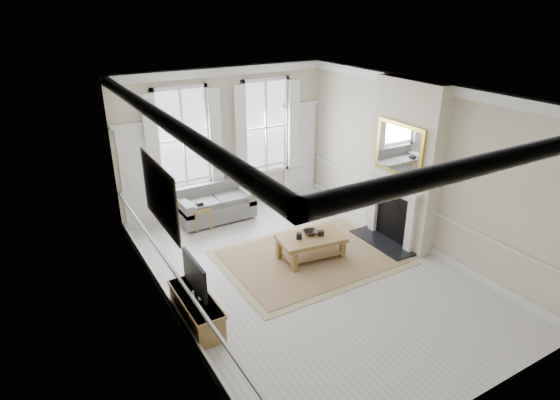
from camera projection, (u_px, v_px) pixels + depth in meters
floor at (308, 274)px, 8.84m from camera, size 7.20×7.20×0.00m
ceiling at (313, 92)px, 7.49m from camera, size 7.20×7.20×0.00m
back_wall at (226, 141)px, 11.02m from camera, size 5.20×0.00×5.20m
left_wall at (166, 224)px, 6.96m from camera, size 0.00×7.20×7.20m
right_wall at (419, 166)px, 9.37m from camera, size 0.00×7.20×7.20m
window_left at (183, 139)px, 10.41m from camera, size 1.26×0.20×2.20m
window_right at (266, 127)px, 11.38m from camera, size 1.26×0.20×2.20m
door_left at (142, 179)px, 10.25m from camera, size 0.90×0.08×2.30m
door_right at (300, 150)px, 12.15m from camera, size 0.90×0.08×2.30m
painting at (160, 195)px, 7.08m from camera, size 0.05×1.66×1.06m
chimney_breast at (405, 164)px, 9.45m from camera, size 0.35×1.70×3.38m
hearth at (382, 242)px, 9.91m from camera, size 0.55×1.50×0.05m
fireplace at (392, 210)px, 9.73m from camera, size 0.21×1.45×1.33m
mirror at (399, 149)px, 9.21m from camera, size 0.06×1.26×1.06m
sofa at (215, 205)px, 10.90m from camera, size 1.71×0.83×0.83m
side_table at (200, 212)px, 10.43m from camera, size 0.45×0.45×0.51m
rug at (310, 257)px, 9.37m from camera, size 3.50×2.60×0.02m
coffee_table at (311, 240)px, 9.22m from camera, size 1.38×0.92×0.48m
ceramic_pot_a at (299, 236)px, 9.08m from camera, size 0.11×0.11×0.11m
ceramic_pot_b at (321, 233)px, 9.22m from camera, size 0.13×0.13×0.09m
bowl at (310, 232)px, 9.27m from camera, size 0.31×0.31×0.07m
tv_stand at (196, 310)px, 7.42m from camera, size 0.43×1.35×0.48m
tv at (195, 275)px, 7.18m from camera, size 0.08×0.90×0.68m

